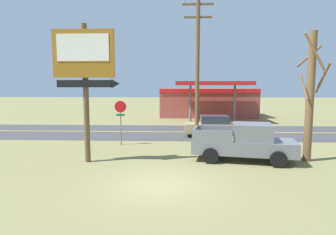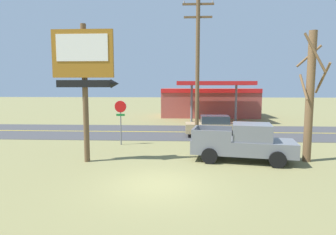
{
  "view_description": "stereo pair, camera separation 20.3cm",
  "coord_description": "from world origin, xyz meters",
  "px_view_note": "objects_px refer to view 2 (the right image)",
  "views": [
    {
      "loc": [
        0.79,
        -10.81,
        3.87
      ],
      "look_at": [
        0.0,
        8.0,
        1.8
      ],
      "focal_mm": 30.33,
      "sensor_mm": 36.0,
      "label": 1
    },
    {
      "loc": [
        0.99,
        -10.81,
        3.87
      ],
      "look_at": [
        0.0,
        8.0,
        1.8
      ],
      "focal_mm": 30.33,
      "sensor_mm": 36.0,
      "label": 2
    }
  ],
  "objects_px": {
    "motel_sign": "(85,68)",
    "gas_station": "(209,101)",
    "bare_tree": "(310,95)",
    "pickup_grey_parked_on_lawn": "(244,143)",
    "utility_pole": "(197,67)",
    "car_tan_near_lane": "(213,126)",
    "stop_sign": "(121,114)"
  },
  "relations": [
    {
      "from": "stop_sign",
      "to": "utility_pole",
      "type": "bearing_deg",
      "value": 3.34
    },
    {
      "from": "utility_pole",
      "to": "pickup_grey_parked_on_lawn",
      "type": "height_order",
      "value": "utility_pole"
    },
    {
      "from": "car_tan_near_lane",
      "to": "gas_station",
      "type": "bearing_deg",
      "value": 86.16
    },
    {
      "from": "motel_sign",
      "to": "pickup_grey_parked_on_lawn",
      "type": "height_order",
      "value": "motel_sign"
    },
    {
      "from": "motel_sign",
      "to": "gas_station",
      "type": "xyz_separation_m",
      "value": [
        8.22,
        22.74,
        -2.85
      ]
    },
    {
      "from": "stop_sign",
      "to": "bare_tree",
      "type": "height_order",
      "value": "bare_tree"
    },
    {
      "from": "gas_station",
      "to": "car_tan_near_lane",
      "type": "xyz_separation_m",
      "value": [
        -1.0,
        -14.92,
        -1.11
      ]
    },
    {
      "from": "stop_sign",
      "to": "car_tan_near_lane",
      "type": "relative_size",
      "value": 0.7
    },
    {
      "from": "motel_sign",
      "to": "car_tan_near_lane",
      "type": "relative_size",
      "value": 1.65
    },
    {
      "from": "gas_station",
      "to": "pickup_grey_parked_on_lawn",
      "type": "height_order",
      "value": "gas_station"
    },
    {
      "from": "car_tan_near_lane",
      "to": "stop_sign",
      "type": "bearing_deg",
      "value": -152.29
    },
    {
      "from": "motel_sign",
      "to": "car_tan_near_lane",
      "type": "xyz_separation_m",
      "value": [
        7.22,
        7.82,
        -3.96
      ]
    },
    {
      "from": "pickup_grey_parked_on_lawn",
      "to": "bare_tree",
      "type": "bearing_deg",
      "value": 1.32
    },
    {
      "from": "bare_tree",
      "to": "gas_station",
      "type": "relative_size",
      "value": 0.55
    },
    {
      "from": "motel_sign",
      "to": "stop_sign",
      "type": "height_order",
      "value": "motel_sign"
    },
    {
      "from": "pickup_grey_parked_on_lawn",
      "to": "gas_station",
      "type": "bearing_deg",
      "value": 89.55
    },
    {
      "from": "motel_sign",
      "to": "car_tan_near_lane",
      "type": "distance_m",
      "value": 11.36
    },
    {
      "from": "car_tan_near_lane",
      "to": "utility_pole",
      "type": "bearing_deg",
      "value": -114.56
    },
    {
      "from": "bare_tree",
      "to": "pickup_grey_parked_on_lawn",
      "type": "xyz_separation_m",
      "value": [
        -3.27,
        -0.08,
        -2.48
      ]
    },
    {
      "from": "pickup_grey_parked_on_lawn",
      "to": "utility_pole",
      "type": "bearing_deg",
      "value": 119.18
    },
    {
      "from": "utility_pole",
      "to": "stop_sign",
      "type": "bearing_deg",
      "value": -176.66
    },
    {
      "from": "bare_tree",
      "to": "gas_station",
      "type": "distance_m",
      "value": 22.22
    },
    {
      "from": "utility_pole",
      "to": "bare_tree",
      "type": "relative_size",
      "value": 1.44
    },
    {
      "from": "gas_station",
      "to": "car_tan_near_lane",
      "type": "bearing_deg",
      "value": -93.84
    },
    {
      "from": "motel_sign",
      "to": "utility_pole",
      "type": "xyz_separation_m",
      "value": [
        5.81,
        4.72,
        0.31
      ]
    },
    {
      "from": "stop_sign",
      "to": "motel_sign",
      "type": "bearing_deg",
      "value": -99.81
    },
    {
      "from": "bare_tree",
      "to": "pickup_grey_parked_on_lawn",
      "type": "relative_size",
      "value": 1.21
    },
    {
      "from": "utility_pole",
      "to": "pickup_grey_parked_on_lawn",
      "type": "bearing_deg",
      "value": -60.82
    },
    {
      "from": "motel_sign",
      "to": "stop_sign",
      "type": "bearing_deg",
      "value": 80.19
    },
    {
      "from": "utility_pole",
      "to": "bare_tree",
      "type": "distance_m",
      "value": 6.97
    },
    {
      "from": "motel_sign",
      "to": "gas_station",
      "type": "height_order",
      "value": "motel_sign"
    },
    {
      "from": "bare_tree",
      "to": "motel_sign",
      "type": "bearing_deg",
      "value": -176.03
    }
  ]
}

